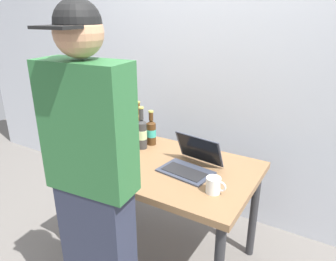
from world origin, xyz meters
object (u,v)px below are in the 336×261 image
at_px(laptop, 191,162).
at_px(person_figure, 94,189).
at_px(beer_bottle_green, 142,133).
at_px(coffee_mug, 214,185).
at_px(beer_bottle_amber, 139,126).
at_px(beer_bottle_dark, 151,131).

xyz_separation_m(laptop, person_figure, (-0.17, -0.70, 0.12)).
height_order(beer_bottle_green, coffee_mug, beer_bottle_green).
xyz_separation_m(beer_bottle_green, beer_bottle_amber, (-0.11, 0.11, -0.00)).
bearing_deg(beer_bottle_dark, laptop, -25.24).
distance_m(laptop, person_figure, 0.74).
relative_size(beer_bottle_green, coffee_mug, 2.72).
relative_size(laptop, coffee_mug, 3.11).
bearing_deg(person_figure, beer_bottle_green, 109.86).
distance_m(beer_bottle_dark, beer_bottle_amber, 0.13).
height_order(beer_bottle_green, beer_bottle_dark, beer_bottle_green).
bearing_deg(beer_bottle_green, person_figure, -70.14).
distance_m(beer_bottle_green, beer_bottle_dark, 0.10).
xyz_separation_m(beer_bottle_dark, coffee_mug, (0.69, -0.40, -0.06)).
relative_size(beer_bottle_amber, coffee_mug, 2.71).
distance_m(beer_bottle_amber, coffee_mug, 0.92).
distance_m(beer_bottle_amber, person_figure, 1.02).
distance_m(beer_bottle_dark, coffee_mug, 0.80).
xyz_separation_m(laptop, beer_bottle_amber, (-0.58, 0.23, 0.07)).
bearing_deg(person_figure, beer_bottle_dark, 106.78).
bearing_deg(laptop, beer_bottle_dark, 154.76).
bearing_deg(beer_bottle_amber, coffee_mug, -26.94).
relative_size(beer_bottle_amber, person_figure, 0.18).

